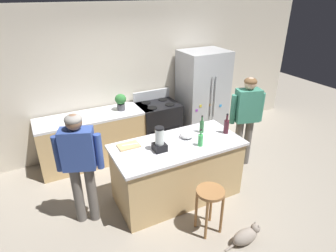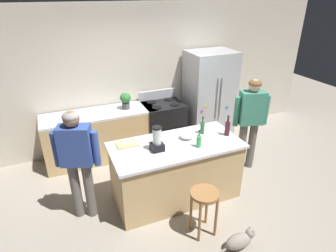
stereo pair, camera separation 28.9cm
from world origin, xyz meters
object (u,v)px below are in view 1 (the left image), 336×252
kitchen_island (177,170)px  chef_knife (130,145)px  bar_stool (210,199)px  cutting_board (129,146)px  person_by_sink_right (246,114)px  blender_appliance (159,141)px  cat (246,236)px  stove_range (158,125)px  bottle_soda (201,140)px  refrigerator (202,96)px  bottle_wine (226,126)px  bottle_olive_oil (202,126)px  potted_plant (121,101)px  mixing_bowl (187,135)px  person_by_island_left (80,160)px

kitchen_island → chef_knife: 0.82m
bar_stool → cutting_board: size_ratio=2.15×
person_by_sink_right → blender_appliance: (-1.77, -0.30, 0.08)m
cat → blender_appliance: (-0.64, 1.15, 0.95)m
stove_range → bottle_soda: size_ratio=4.27×
kitchen_island → cutting_board: size_ratio=6.21×
refrigerator → chef_knife: size_ratio=8.30×
bottle_wine → bar_stool: bearing=-136.0°
refrigerator → bottle_olive_oil: refrigerator is taller
bottle_soda → person_by_sink_right: bearing=20.1°
person_by_sink_right → potted_plant: (-1.77, 1.30, 0.11)m
refrigerator → bottle_soda: bearing=-124.3°
mixing_bowl → stove_range: bearing=82.0°
potted_plant → bottle_olive_oil: 1.62m
stove_range → chef_knife: bearing=-128.9°
blender_appliance → bottle_olive_oil: (0.80, 0.19, -0.05)m
bar_stool → bottle_wine: size_ratio=2.04×
bar_stool → bottle_wine: (0.78, 0.75, 0.53)m
person_by_island_left → blender_appliance: bearing=-9.3°
kitchen_island → mixing_bowl: (0.21, 0.10, 0.50)m
person_by_sink_right → cat: size_ratio=3.11×
mixing_bowl → chef_knife: bearing=169.9°
cat → potted_plant: potted_plant is taller
blender_appliance → bottle_soda: 0.58m
refrigerator → bar_stool: bearing=-120.9°
bar_stool → blender_appliance: size_ratio=1.86×
person_by_sink_right → bottle_wine: person_by_sink_right is taller
person_by_sink_right → chef_knife: person_by_sink_right is taller
potted_plant → bottle_olive_oil: size_ratio=1.09×
bottle_soda → mixing_bowl: 0.30m
bottle_olive_oil → bar_stool: bearing=-116.4°
bar_stool → bottle_wine: bearing=44.0°
person_by_island_left → bottle_soda: 1.62m
stove_range → cat: 2.74m
bottle_olive_oil → chef_knife: (-1.12, 0.10, -0.08)m
mixing_bowl → cutting_board: size_ratio=0.68×
blender_appliance → mixing_bowl: bearing=15.7°
bottle_soda → bar_stool: bearing=-110.4°
bottle_olive_oil → potted_plant: bearing=119.7°
kitchen_island → cutting_board: 0.83m
bar_stool → potted_plant: potted_plant is taller
potted_plant → bottle_soda: bearing=-72.1°
person_by_island_left → bar_stool: bearing=-34.1°
bar_stool → cutting_board: 1.31m
person_by_sink_right → bar_stool: 1.84m
person_by_island_left → bottle_olive_oil: person_by_island_left is taller
potted_plant → blender_appliance: blender_appliance is taller
bottle_soda → cutting_board: bottle_soda is taller
person_by_sink_right → cat: 2.03m
person_by_island_left → bottle_olive_oil: size_ratio=5.75×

